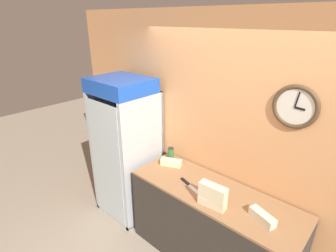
# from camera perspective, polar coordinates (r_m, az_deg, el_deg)

# --- Properties ---
(wall_back) EXTENTS (5.20, 0.10, 2.70)m
(wall_back) POSITION_cam_1_polar(r_m,az_deg,el_deg) (2.89, 14.57, -3.66)
(wall_back) COLOR tan
(wall_back) RESTS_ON ground_plane
(prep_counter) EXTENTS (1.83, 0.64, 0.93)m
(prep_counter) POSITION_cam_1_polar(r_m,az_deg,el_deg) (3.12, 9.30, -20.82)
(prep_counter) COLOR #332D28
(prep_counter) RESTS_ON ground_plane
(beverage_cooler) EXTENTS (0.72, 0.70, 1.93)m
(beverage_cooler) POSITION_cam_1_polar(r_m,az_deg,el_deg) (3.56, -8.45, -3.40)
(beverage_cooler) COLOR #B2B7BC
(beverage_cooler) RESTS_ON ground_plane
(sandwich_stack_bottom) EXTENTS (0.28, 0.12, 0.08)m
(sandwich_stack_bottom) POSITION_cam_1_polar(r_m,az_deg,el_deg) (2.62, 9.57, -16.10)
(sandwich_stack_bottom) COLOR beige
(sandwich_stack_bottom) RESTS_ON prep_counter
(sandwich_stack_middle) EXTENTS (0.28, 0.11, 0.08)m
(sandwich_stack_middle) POSITION_cam_1_polar(r_m,az_deg,el_deg) (2.58, 9.68, -14.75)
(sandwich_stack_middle) COLOR beige
(sandwich_stack_middle) RESTS_ON sandwich_stack_bottom
(sandwich_stack_top) EXTENTS (0.27, 0.11, 0.08)m
(sandwich_stack_top) POSITION_cam_1_polar(r_m,az_deg,el_deg) (2.53, 9.80, -13.35)
(sandwich_stack_top) COLOR beige
(sandwich_stack_top) RESTS_ON sandwich_stack_middle
(sandwich_flat_left) EXTENTS (0.26, 0.18, 0.08)m
(sandwich_flat_left) POSITION_cam_1_polar(r_m,az_deg,el_deg) (3.20, 0.69, -7.95)
(sandwich_flat_left) COLOR beige
(sandwich_flat_left) RESTS_ON prep_counter
(sandwich_flat_right) EXTENTS (0.26, 0.16, 0.08)m
(sandwich_flat_right) POSITION_cam_1_polar(r_m,az_deg,el_deg) (2.58, 19.85, -18.12)
(sandwich_flat_right) COLOR beige
(sandwich_flat_right) RESTS_ON prep_counter
(chefs_knife) EXTENTS (0.38, 0.14, 0.02)m
(chefs_knife) POSITION_cam_1_polar(r_m,az_deg,el_deg) (2.88, 4.61, -12.65)
(chefs_knife) COLOR silver
(chefs_knife) RESTS_ON prep_counter
(condiment_jar) EXTENTS (0.08, 0.08, 0.15)m
(condiment_jar) POSITION_cam_1_polar(r_m,az_deg,el_deg) (3.33, 0.62, -5.96)
(condiment_jar) COLOR #336B38
(condiment_jar) RESTS_ON prep_counter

